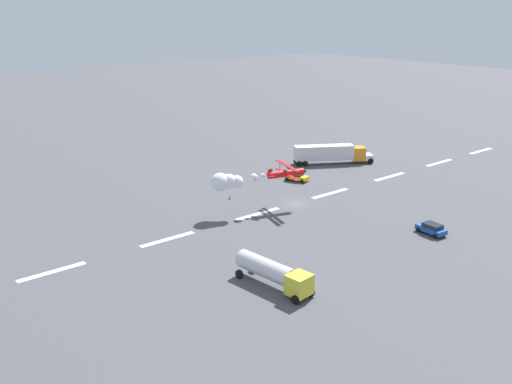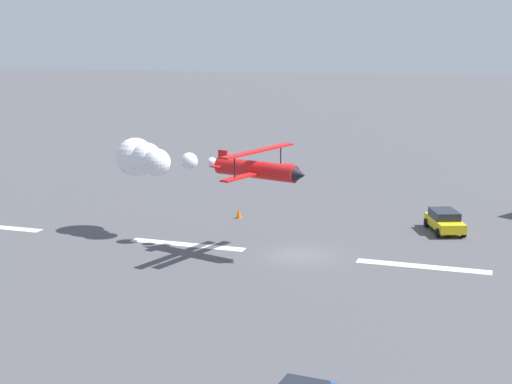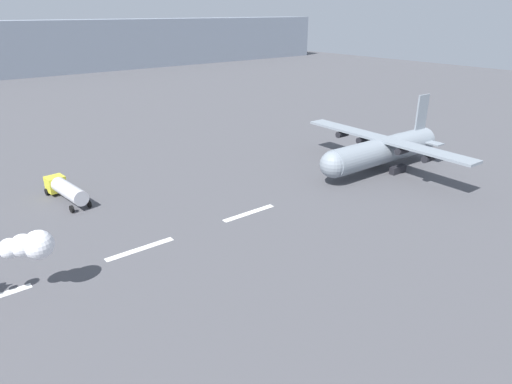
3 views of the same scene
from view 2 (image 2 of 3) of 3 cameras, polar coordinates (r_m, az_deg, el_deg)
name	(u,v)px [view 2 (image 2 of 3)]	position (r m, az deg, el deg)	size (l,w,h in m)	color
ground_plane	(299,255)	(47.97, 3.29, -4.78)	(440.00, 440.00, 0.00)	#4C4C51
runway_stripe_3	(423,266)	(46.69, 12.48, -5.51)	(8.00, 0.90, 0.01)	white
runway_stripe_4	(187,245)	(50.41, -5.21, -3.98)	(8.00, 0.90, 0.01)	white
stunt_biplane_red	(164,160)	(51.63, -6.98, 2.40)	(14.82, 8.01, 2.79)	red
followme_car_yellow	(445,221)	(54.90, 14.05, -2.11)	(3.19, 4.47, 1.52)	yellow
traffic_cone_near	(442,231)	(53.83, 13.84, -2.85)	(0.44, 0.44, 0.75)	orange
traffic_cone_far	(239,213)	(57.28, -1.31, -1.62)	(0.44, 0.44, 0.75)	orange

